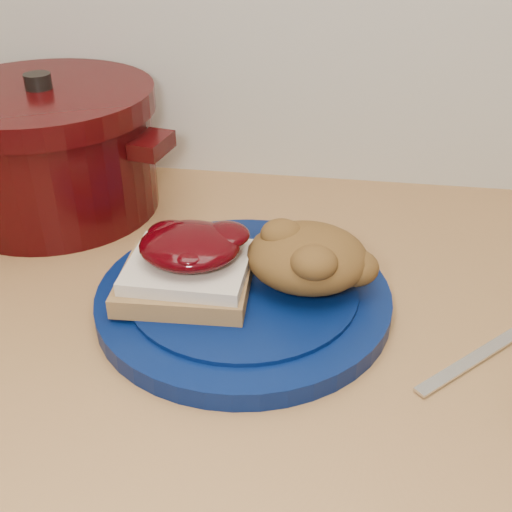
# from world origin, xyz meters

# --- Properties ---
(plate) EXTENTS (0.32, 0.32, 0.02)m
(plate) POSITION_xyz_m (-0.03, 1.47, 0.91)
(plate) COLOR #041342
(plate) RESTS_ON wood_countertop
(sandwich) EXTENTS (0.13, 0.12, 0.06)m
(sandwich) POSITION_xyz_m (-0.09, 1.46, 0.95)
(sandwich) COLOR olive
(sandwich) RESTS_ON plate
(stuffing_mound) EXTENTS (0.13, 0.11, 0.06)m
(stuffing_mound) POSITION_xyz_m (0.03, 1.49, 0.96)
(stuffing_mound) COLOR brown
(stuffing_mound) RESTS_ON plate
(butter_knife) EXTENTS (0.13, 0.12, 0.00)m
(butter_knife) POSITION_xyz_m (0.20, 1.42, 0.90)
(butter_knife) COLOR silver
(butter_knife) RESTS_ON wood_countertop
(dutch_oven) EXTENTS (0.33, 0.32, 0.18)m
(dutch_oven) POSITION_xyz_m (-0.31, 1.66, 0.98)
(dutch_oven) COLOR black
(dutch_oven) RESTS_ON wood_countertop
(pepper_grinder) EXTENTS (0.06, 0.06, 0.12)m
(pepper_grinder) POSITION_xyz_m (-0.27, 1.69, 0.96)
(pepper_grinder) COLOR black
(pepper_grinder) RESTS_ON wood_countertop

